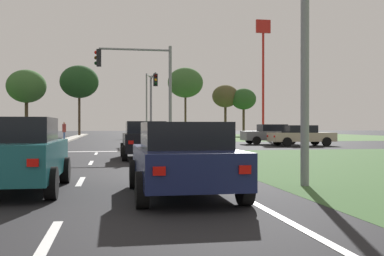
{
  "coord_description": "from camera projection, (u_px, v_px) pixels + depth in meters",
  "views": [
    {
      "loc": [
        4.27,
        -2.97,
        1.42
      ],
      "look_at": [
        10.53,
        32.94,
        1.25
      ],
      "focal_mm": 43.29,
      "sensor_mm": 36.0,
      "label": 1
    }
  ],
  "objects": [
    {
      "name": "ground_plane",
      "position": [
        48.0,
        147.0,
        31.75
      ],
      "size": [
        200.0,
        200.0,
        0.0
      ],
      "primitive_type": "plane",
      "color": "black"
    },
    {
      "name": "grass_verge_far_right",
      "position": [
        277.0,
        137.0,
        60.27
      ],
      "size": [
        35.0,
        35.0,
        0.01
      ],
      "primitive_type": "cube",
      "color": "#476B38",
      "rests_on": "ground"
    },
    {
      "name": "median_island_far",
      "position": [
        76.0,
        137.0,
        56.38
      ],
      "size": [
        1.2,
        36.0,
        0.14
      ],
      "primitive_type": "cube",
      "color": "#ADA89E",
      "rests_on": "ground"
    },
    {
      "name": "lane_dash_near",
      "position": [
        49.0,
        238.0,
        5.84
      ],
      "size": [
        0.14,
        2.0,
        0.01
      ],
      "primitive_type": "cube",
      "color": "silver",
      "rests_on": "ground"
    },
    {
      "name": "lane_dash_second",
      "position": [
        81.0,
        181.0,
        11.76
      ],
      "size": [
        0.14,
        2.0,
        0.01
      ],
      "primitive_type": "cube",
      "color": "silver",
      "rests_on": "ground"
    },
    {
      "name": "lane_dash_third",
      "position": [
        91.0,
        163.0,
        17.67
      ],
      "size": [
        0.14,
        2.0,
        0.01
      ],
      "primitive_type": "cube",
      "color": "silver",
      "rests_on": "ground"
    },
    {
      "name": "lane_dash_fourth",
      "position": [
        96.0,
        154.0,
        23.58
      ],
      "size": [
        0.14,
        2.0,
        0.01
      ],
      "primitive_type": "cube",
      "color": "silver",
      "rests_on": "ground"
    },
    {
      "name": "edge_line_right",
      "position": [
        191.0,
        169.0,
        15.19
      ],
      "size": [
        0.14,
        24.0,
        0.01
      ],
      "primitive_type": "cube",
      "color": "silver",
      "rests_on": "ground"
    },
    {
      "name": "stop_bar_near",
      "position": [
        103.0,
        151.0,
        25.51
      ],
      "size": [
        6.4,
        0.5,
        0.01
      ],
      "primitive_type": "cube",
      "color": "silver",
      "rests_on": "ground"
    },
    {
      "name": "crosswalk_bar_fifth",
      "position": [
        3.0,
        151.0,
        26.32
      ],
      "size": [
        0.7,
        2.8,
        0.01
      ],
      "primitive_type": "cube",
      "color": "silver",
      "rests_on": "ground"
    },
    {
      "name": "crosswalk_bar_sixth",
      "position": [
        24.0,
        151.0,
        26.52
      ],
      "size": [
        0.7,
        2.8,
        0.01
      ],
      "primitive_type": "cube",
      "color": "silver",
      "rests_on": "ground"
    },
    {
      "name": "crosswalk_bar_seventh",
      "position": [
        45.0,
        150.0,
        26.71
      ],
      "size": [
        0.7,
        2.8,
        0.01
      ],
      "primitive_type": "cube",
      "color": "silver",
      "rests_on": "ground"
    },
    {
      "name": "car_beige_near",
      "position": [
        301.0,
        135.0,
        32.78
      ],
      "size": [
        4.56,
        2.08,
        1.46
      ],
      "rotation": [
        0.0,
        0.0,
        -1.57
      ],
      "color": "#BCAD8E",
      "rests_on": "ground"
    },
    {
      "name": "car_grey_third",
      "position": [
        271.0,
        134.0,
        35.71
      ],
      "size": [
        4.36,
        2.0,
        1.54
      ],
      "rotation": [
        0.0,
        0.0,
        1.57
      ],
      "color": "slate",
      "rests_on": "ground"
    },
    {
      "name": "car_black_fourth",
      "position": [
        145.0,
        140.0,
        20.04
      ],
      "size": [
        2.04,
        4.33,
        1.61
      ],
      "color": "black",
      "rests_on": "ground"
    },
    {
      "name": "car_teal_fifth",
      "position": [
        16.0,
        154.0,
        9.97
      ],
      "size": [
        2.02,
        4.18,
        1.6
      ],
      "color": "#19565B",
      "rests_on": "ground"
    },
    {
      "name": "car_navy_sixth",
      "position": [
        183.0,
        158.0,
        9.35
      ],
      "size": [
        2.05,
        4.14,
        1.49
      ],
      "color": "#161E47",
      "rests_on": "ground"
    },
    {
      "name": "traffic_signal_near_right",
      "position": [
        144.0,
        79.0,
        26.28
      ],
      "size": [
        4.37,
        0.32,
        6.0
      ],
      "color": "gray",
      "rests_on": "ground"
    },
    {
      "name": "traffic_signal_far_right",
      "position": [
        153.0,
        95.0,
        37.94
      ],
      "size": [
        0.32,
        4.56,
        5.72
      ],
      "color": "gray",
      "rests_on": "ground"
    },
    {
      "name": "street_lamp_fourth",
      "position": [
        147.0,
        101.0,
        60.52
      ],
      "size": [
        1.03,
        2.01,
        8.25
      ],
      "color": "gray",
      "rests_on": "ground"
    },
    {
      "name": "pedestrian_at_median",
      "position": [
        64.0,
        129.0,
        42.69
      ],
      "size": [
        0.34,
        0.34,
        1.65
      ],
      "rotation": [
        0.0,
        0.0,
        6.19
      ],
      "color": "#335184",
      "rests_on": "median_island_far"
    },
    {
      "name": "fastfood_pole_sign",
      "position": [
        263.0,
        54.0,
        56.4
      ],
      "size": [
        1.8,
        0.4,
        14.36
      ],
      "color": "red",
      "rests_on": "ground"
    },
    {
      "name": "treeline_third",
      "position": [
        26.0,
        86.0,
        61.87
      ],
      "size": [
        5.21,
        5.21,
        8.95
      ],
      "color": "#423323",
      "rests_on": "ground"
    },
    {
      "name": "treeline_fourth",
      "position": [
        79.0,
        82.0,
        63.92
      ],
      "size": [
        5.3,
        5.3,
        9.78
      ],
      "color": "#423323",
      "rests_on": "ground"
    },
    {
      "name": "treeline_fifth",
      "position": [
        185.0,
        83.0,
        64.63
      ],
      "size": [
        4.94,
        4.94,
        9.58
      ],
      "color": "#423323",
      "rests_on": "ground"
    },
    {
      "name": "treeline_sixth",
      "position": [
        225.0,
        96.0,
        68.81
      ],
      "size": [
        3.95,
        3.95,
        7.53
      ],
      "color": "#423323",
      "rests_on": "ground"
    },
    {
      "name": "treeline_seventh",
      "position": [
        244.0,
        99.0,
        68.24
      ],
      "size": [
        3.68,
        3.68,
        6.96
      ],
      "color": "#423323",
      "rests_on": "ground"
    }
  ]
}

